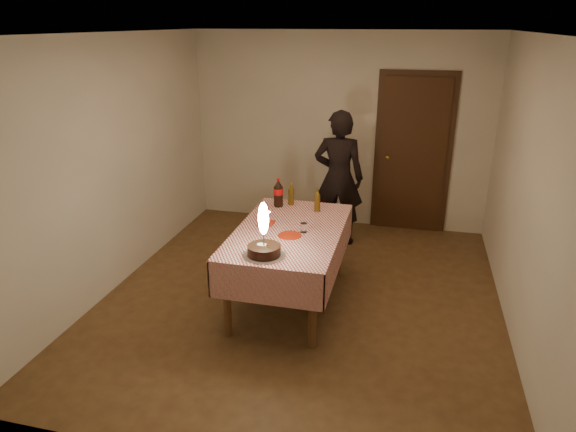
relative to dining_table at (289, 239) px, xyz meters
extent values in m
cube|color=brown|center=(0.11, 0.10, -0.69)|extent=(4.00, 4.50, 0.01)
cube|color=beige|center=(0.11, 2.35, 0.61)|extent=(4.00, 0.04, 2.60)
cube|color=beige|center=(0.11, -2.15, 0.61)|extent=(4.00, 0.04, 2.60)
cube|color=beige|center=(-1.89, 0.10, 0.61)|extent=(0.04, 4.50, 2.60)
cube|color=beige|center=(2.11, 0.10, 0.61)|extent=(0.04, 4.50, 2.60)
cube|color=silver|center=(0.11, 0.10, 1.91)|extent=(4.00, 4.50, 0.04)
cube|color=#472814|center=(1.11, 2.32, 0.34)|extent=(0.85, 0.05, 2.05)
sphere|color=#B28C33|center=(0.79, 2.27, 0.31)|extent=(0.06, 0.06, 0.06)
cube|color=brown|center=(0.00, 0.00, 0.07)|extent=(0.90, 1.60, 0.04)
cylinder|color=brown|center=(-0.39, -0.74, -0.32)|extent=(0.07, 0.07, 0.74)
cylinder|color=brown|center=(0.39, -0.74, -0.32)|extent=(0.07, 0.07, 0.74)
cylinder|color=brown|center=(-0.39, 0.74, -0.32)|extent=(0.07, 0.07, 0.74)
cylinder|color=brown|center=(0.39, 0.74, -0.32)|extent=(0.07, 0.07, 0.74)
cube|color=white|center=(0.00, 0.00, 0.10)|extent=(1.02, 1.72, 0.01)
cube|color=white|center=(0.00, -0.85, -0.08)|extent=(1.02, 0.01, 0.34)
cube|color=white|center=(0.00, 0.85, -0.08)|extent=(1.02, 0.01, 0.34)
cube|color=white|center=(-0.50, 0.00, -0.08)|extent=(0.01, 1.72, 0.34)
cube|color=white|center=(0.50, 0.00, -0.08)|extent=(0.01, 1.72, 0.34)
cylinder|color=white|center=(-0.07, -0.63, 0.11)|extent=(0.36, 0.36, 0.01)
cylinder|color=black|center=(-0.07, -0.63, 0.16)|extent=(0.29, 0.29, 0.09)
cylinder|color=white|center=(-0.09, -0.62, 0.20)|extent=(0.07, 0.07, 0.00)
sphere|color=red|center=(-0.03, -0.64, 0.21)|extent=(0.02, 0.02, 0.02)
cube|color=#19721E|center=(-0.02, -0.65, 0.20)|extent=(0.02, 0.01, 0.00)
cube|color=#19721E|center=(-0.04, -0.66, 0.20)|extent=(0.01, 0.02, 0.00)
cylinder|color=#262628|center=(-0.07, -0.63, 0.26)|extent=(0.01, 0.01, 0.12)
ellipsoid|color=#FFF2BF|center=(-0.07, -0.63, 0.45)|extent=(0.09, 0.09, 0.29)
sphere|color=white|center=(-0.07, -0.63, 0.34)|extent=(0.04, 0.04, 0.04)
cylinder|color=red|center=(0.04, -0.15, 0.11)|extent=(0.22, 0.22, 0.01)
cylinder|color=#B0250C|center=(-0.25, -0.06, 0.16)|extent=(0.08, 0.08, 0.10)
cylinder|color=white|center=(0.15, -0.03, 0.15)|extent=(0.07, 0.07, 0.09)
cube|color=red|center=(-0.26, 0.08, 0.12)|extent=(0.15, 0.15, 0.02)
cylinder|color=black|center=(-0.28, 0.62, 0.22)|extent=(0.10, 0.10, 0.22)
cylinder|color=red|center=(-0.28, 0.62, 0.28)|extent=(0.10, 0.10, 0.07)
cone|color=black|center=(-0.28, 0.62, 0.37)|extent=(0.10, 0.10, 0.08)
cylinder|color=red|center=(-0.28, 0.62, 0.41)|extent=(0.03, 0.03, 0.02)
cylinder|color=#523B0E|center=(-0.15, 0.71, 0.20)|extent=(0.06, 0.06, 0.18)
cone|color=#523B0E|center=(-0.15, 0.71, 0.32)|extent=(0.06, 0.06, 0.06)
cylinder|color=olive|center=(-0.15, 0.71, 0.35)|extent=(0.02, 0.02, 0.02)
cylinder|color=#523B0E|center=(0.17, 0.57, 0.20)|extent=(0.06, 0.06, 0.18)
cone|color=#523B0E|center=(0.17, 0.57, 0.32)|extent=(0.06, 0.06, 0.06)
cylinder|color=olive|center=(0.17, 0.57, 0.35)|extent=(0.02, 0.02, 0.02)
imported|color=black|center=(0.23, 1.64, 0.17)|extent=(0.63, 0.42, 1.71)
cube|color=black|center=(0.23, 1.77, 0.78)|extent=(0.13, 0.09, 0.10)
cylinder|color=black|center=(0.23, 1.84, 0.78)|extent=(0.08, 0.08, 0.08)
camera|label=1|loc=(1.11, -4.50, 2.01)|focal=32.00mm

